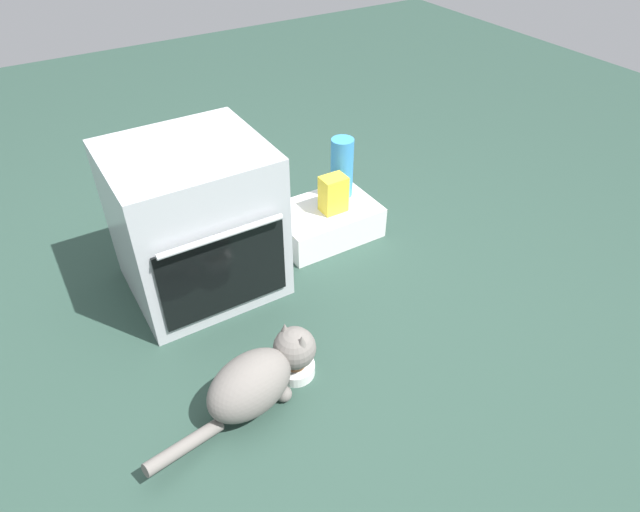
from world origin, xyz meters
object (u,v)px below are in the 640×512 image
Objects in this scene: cat at (259,378)px; snack_bag at (333,194)px; pantry_cabinet at (325,221)px; food_bowl at (296,367)px; water_bottle at (342,168)px; oven at (195,221)px.

cat is 3.85× the size of snack_bag.
pantry_cabinet is 2.75× the size of snack_bag.
snack_bag is at bearing 28.31° from cat.
snack_bag is (0.58, 0.66, 0.22)m from food_bowl.
food_bowl is at bearing -132.42° from water_bottle.
water_bottle is at bearing 47.58° from food_bowl.
pantry_cabinet is (0.65, 0.03, -0.25)m from oven.
water_bottle is at bearing 26.52° from pantry_cabinet.
oven is 0.70m from pantry_cabinet.
snack_bag is (0.67, -0.01, -0.08)m from oven.
oven is 0.79m from water_bottle.
pantry_cabinet is 1.65× the size of water_bottle.
cat is (-0.08, -0.71, -0.21)m from oven.
pantry_cabinet is 1.04m from cat.
pantry_cabinet reaches higher than food_bowl.
water_bottle is (0.79, 0.09, -0.02)m from oven.
pantry_cabinet is 0.27m from water_bottle.
food_bowl is 1.07m from water_bottle.
pantry_cabinet is 0.17m from snack_bag.
water_bottle is 1.67× the size of snack_bag.
snack_bag reaches higher than food_bowl.
oven is at bearing 179.31° from snack_bag.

